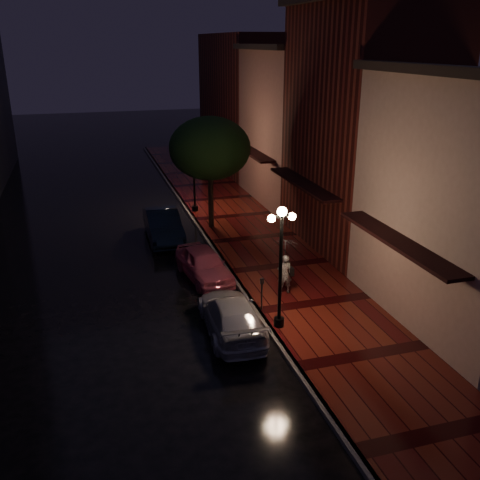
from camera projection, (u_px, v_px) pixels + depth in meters
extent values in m
plane|color=black|center=(231.00, 274.00, 23.01)|extent=(120.00, 120.00, 0.00)
cube|color=#400B0C|center=(280.00, 267.00, 23.58)|extent=(4.50, 60.00, 0.15)
cube|color=#595451|center=(231.00, 273.00, 22.98)|extent=(0.25, 60.00, 0.15)
cube|color=gray|center=(477.00, 205.00, 18.00)|extent=(5.00, 8.00, 8.50)
cube|color=#511914|center=(364.00, 132.00, 24.75)|extent=(5.00, 8.00, 11.00)
cube|color=#8C5951|center=(297.00, 128.00, 32.29)|extent=(5.00, 8.00, 9.00)
cube|color=#511914|center=(248.00, 103.00, 41.10)|extent=(5.00, 12.00, 10.00)
cylinder|color=black|center=(280.00, 273.00, 17.86)|extent=(0.12, 0.12, 4.00)
cylinder|color=black|center=(279.00, 322.00, 18.50)|extent=(0.36, 0.36, 0.30)
cube|color=black|center=(282.00, 216.00, 17.16)|extent=(0.70, 0.08, 0.08)
sphere|color=#FFD499|center=(282.00, 212.00, 17.11)|extent=(0.32, 0.32, 0.32)
sphere|color=#FFD499|center=(272.00, 218.00, 17.09)|extent=(0.26, 0.26, 0.26)
sphere|color=#FFD499|center=(292.00, 217.00, 17.27)|extent=(0.26, 0.26, 0.26)
cylinder|color=black|center=(194.00, 177.00, 30.44)|extent=(0.12, 0.12, 4.00)
cylinder|color=black|center=(195.00, 208.00, 31.09)|extent=(0.36, 0.36, 0.30)
cube|color=black|center=(193.00, 142.00, 29.75)|extent=(0.70, 0.08, 0.08)
sphere|color=#FFD499|center=(193.00, 140.00, 29.69)|extent=(0.32, 0.32, 0.32)
sphere|color=#FFD499|center=(187.00, 144.00, 29.67)|extent=(0.26, 0.26, 0.26)
sphere|color=#FFD499|center=(199.00, 143.00, 29.86)|extent=(0.26, 0.26, 0.26)
cylinder|color=black|center=(211.00, 198.00, 27.95)|extent=(0.28, 0.28, 3.20)
ellipsoid|color=black|center=(210.00, 148.00, 27.05)|extent=(4.16, 4.16, 3.20)
sphere|color=black|center=(220.00, 157.00, 27.98)|extent=(1.80, 1.80, 1.80)
sphere|color=black|center=(201.00, 161.00, 26.43)|extent=(1.80, 1.80, 1.80)
imported|color=#CB536C|center=(204.00, 264.00, 22.39)|extent=(2.08, 4.07, 1.32)
imported|color=black|center=(163.00, 226.00, 26.79)|extent=(1.64, 4.59, 1.51)
imported|color=#ACACB4|center=(231.00, 316.00, 18.20)|extent=(2.04, 4.54, 1.29)
imported|color=beige|center=(285.00, 274.00, 20.72)|extent=(0.61, 0.43, 1.59)
imported|color=silver|center=(285.00, 250.00, 20.37)|extent=(0.92, 0.94, 0.85)
cylinder|color=black|center=(285.00, 265.00, 20.60)|extent=(0.02, 0.02, 1.27)
cube|color=black|center=(291.00, 271.00, 20.71)|extent=(0.13, 0.30, 0.32)
cylinder|color=black|center=(262.00, 297.00, 19.48)|extent=(0.06, 0.06, 1.07)
cube|color=black|center=(262.00, 281.00, 19.26)|extent=(0.13, 0.11, 0.21)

